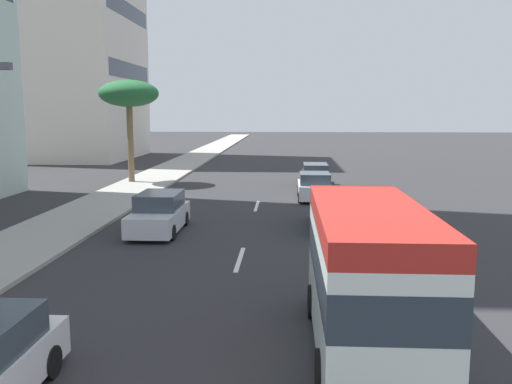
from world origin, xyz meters
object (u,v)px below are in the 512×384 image
Objects in this scene: car_fifth at (314,187)px; palm_tree at (129,95)px; car_fourth at (333,211)px; car_lead at (159,214)px; car_second at (315,175)px; minibus_third at (368,273)px.

car_fifth is 0.57× the size of palm_tree.
car_fourth is at bearing -137.08° from palm_tree.
car_fourth is 1.10× the size of car_fifth.
car_lead is 11.54m from car_fifth.
car_lead is 0.64× the size of palm_tree.
car_second is at bearing -91.96° from palm_tree.
car_lead is at bearing -159.92° from palm_tree.
palm_tree is (14.26, 13.26, 5.52)m from car_fourth.
car_fifth reaches higher than car_second.
car_lead is 0.71× the size of minibus_third.
car_fourth is (1.28, -7.58, -0.02)m from car_lead.
minibus_third is (-26.49, 0.24, 1.01)m from car_second.
palm_tree is (6.46, 12.80, 5.54)m from car_fifth.
car_second is 14.29m from palm_tree.
car_fourth is 0.62× the size of palm_tree.
car_second is 0.73× the size of minibus_third.
car_fourth reaches higher than car_second.
car_fifth is (7.80, 0.46, -0.02)m from car_fourth.
car_lead is 17.44m from palm_tree.
palm_tree is at bearing 42.92° from car_fourth.
car_fourth is at bearing -179.56° from car_second.
minibus_third is at bearing -154.38° from palm_tree.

